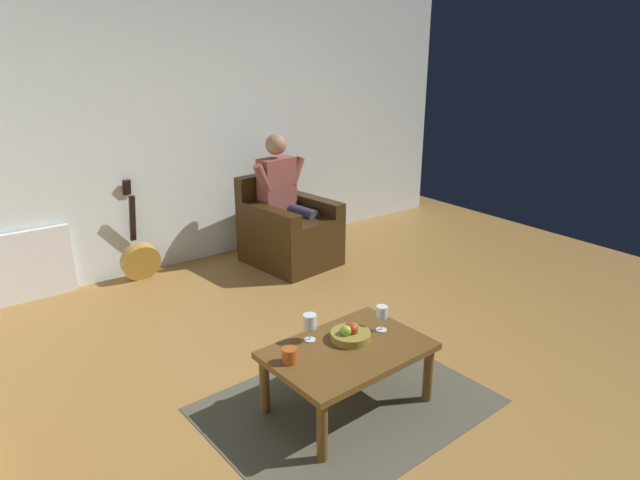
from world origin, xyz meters
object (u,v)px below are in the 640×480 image
wine_glass_near (382,314)px  fruit_bowl (350,334)px  guitar (140,258)px  coffee_table (348,356)px  candle_jar (290,355)px  wine_glass_far (310,323)px  person_seated (285,196)px  armchair (288,232)px

wine_glass_near → fruit_bowl: wine_glass_near is taller
fruit_bowl → guitar: bearing=-81.7°
coffee_table → guitar: (0.31, -2.67, -0.13)m
guitar → candle_jar: guitar is taller
wine_glass_far → candle_jar: 0.28m
person_seated → guitar: 1.50m
person_seated → guitar: (1.36, -0.42, -0.47)m
fruit_bowl → candle_jar: fruit_bowl is taller
armchair → wine_glass_far: 2.34m
person_seated → wine_glass_far: bearing=53.2°
guitar → wine_glass_near: size_ratio=5.65×
person_seated → wine_glass_far: 2.37m
armchair → wine_glass_near: size_ratio=5.57×
wine_glass_near → candle_jar: wine_glass_near is taller
armchair → fruit_bowl: 2.36m
armchair → wine_glass_far: bearing=52.6°
wine_glass_near → wine_glass_far: size_ratio=0.97×
armchair → fruit_bowl: (0.98, 2.15, 0.12)m
wine_glass_far → candle_jar: size_ratio=1.96×
candle_jar → wine_glass_near: bearing=176.9°
armchair → guitar: 1.44m
wine_glass_near → wine_glass_far: 0.46m
fruit_bowl → candle_jar: (0.44, -0.01, 0.01)m
person_seated → candle_jar: bearing=50.1°
coffee_table → wine_glass_near: size_ratio=5.83×
coffee_table → candle_jar: 0.39m
wine_glass_far → fruit_bowl: bearing=145.1°
coffee_table → wine_glass_near: (-0.30, -0.04, 0.17)m
wine_glass_near → coffee_table: bearing=7.5°
coffee_table → candle_jar: candle_jar is taller
guitar → wine_glass_near: 2.72m
fruit_bowl → candle_jar: size_ratio=2.81×
armchair → guitar: size_ratio=0.99×
guitar → wine_glass_far: guitar is taller
guitar → person_seated: bearing=162.9°
guitar → coffee_table: bearing=96.6°
wine_glass_near → guitar: bearing=-76.9°
guitar → wine_glass_near: bearing=103.1°
person_seated → coffee_table: 2.51m
person_seated → candle_jar: size_ratio=14.67×
guitar → wine_glass_far: bearing=94.2°
person_seated → wine_glass_near: size_ratio=7.71×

